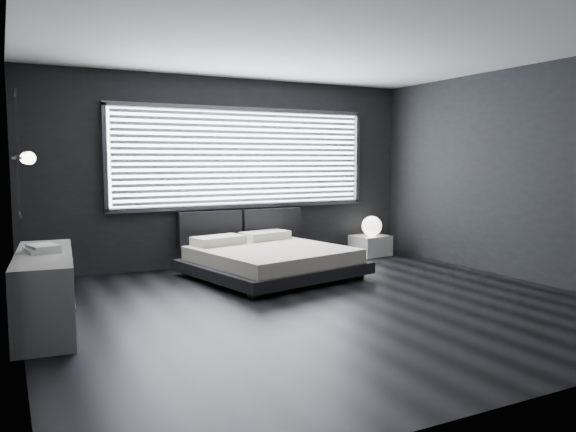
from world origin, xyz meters
name	(u,v)px	position (x,y,z in m)	size (l,w,h in m)	color
room	(324,177)	(0.00, 0.00, 1.40)	(6.04, 6.00, 2.80)	black
window	(244,158)	(0.20, 2.70, 1.61)	(4.14, 0.09, 1.52)	white
headboard	(242,227)	(0.12, 2.64, 0.57)	(1.96, 0.16, 0.52)	black
sconce_near	(29,158)	(-2.88, 0.05, 1.60)	(0.18, 0.11, 0.11)	silver
sconce_far	(26,158)	(-2.88, 0.65, 1.60)	(0.18, 0.11, 0.11)	silver
wall_art_upper	(17,124)	(-2.98, -0.55, 1.85)	(0.01, 0.48, 0.48)	#47474C
wall_art_lower	(19,186)	(-2.98, -0.30, 1.38)	(0.01, 0.48, 0.48)	#47474C
bed	(271,259)	(0.11, 1.59, 0.24)	(2.36, 2.29, 0.52)	black
nightstand	(370,245)	(2.31, 2.36, 0.17)	(0.57, 0.48, 0.33)	silver
orb_lamp	(372,226)	(2.30, 2.33, 0.50)	(0.33, 0.33, 0.33)	white
dresser	(45,290)	(-2.77, 0.47, 0.36)	(0.66, 1.82, 0.71)	silver
book_stack	(42,248)	(-2.78, 0.53, 0.75)	(0.33, 0.40, 0.07)	silver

